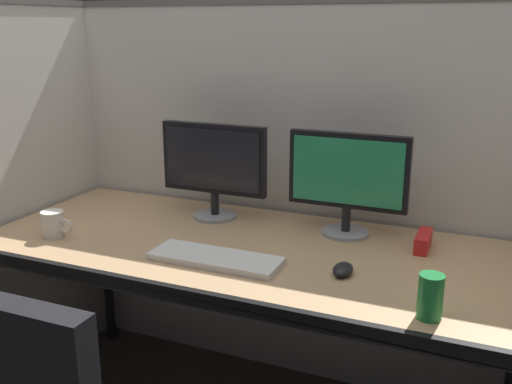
{
  "coord_description": "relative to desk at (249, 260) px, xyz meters",
  "views": [
    {
      "loc": [
        0.75,
        -1.42,
        1.48
      ],
      "look_at": [
        0.0,
        0.35,
        0.92
      ],
      "focal_mm": 40.74,
      "sensor_mm": 36.0,
      "label": 1
    }
  ],
  "objects": [
    {
      "name": "cubicle_partition_left",
      "position": [
        -0.99,
        -0.09,
        0.1
      ],
      "size": [
        0.06,
        1.41,
        1.57
      ],
      "color": "beige",
      "rests_on": "ground"
    },
    {
      "name": "cubicle_partition_rear",
      "position": [
        0.0,
        0.46,
        0.1
      ],
      "size": [
        2.21,
        0.06,
        1.57
      ],
      "color": "beige",
      "rests_on": "ground"
    },
    {
      "name": "monitor_right",
      "position": [
        0.27,
        0.25,
        0.27
      ],
      "size": [
        0.43,
        0.17,
        0.37
      ],
      "color": "gray",
      "rests_on": "desk"
    },
    {
      "name": "soda_can",
      "position": [
        0.63,
        -0.28,
        0.11
      ],
      "size": [
        0.07,
        0.07,
        0.12
      ],
      "primitive_type": "cylinder",
      "color": "#197233",
      "rests_on": "desk"
    },
    {
      "name": "monitor_left",
      "position": [
        -0.25,
        0.24,
        0.27
      ],
      "size": [
        0.43,
        0.17,
        0.37
      ],
      "color": "gray",
      "rests_on": "desk"
    },
    {
      "name": "desk",
      "position": [
        0.0,
        0.0,
        0.0
      ],
      "size": [
        1.9,
        0.8,
        0.74
      ],
      "color": "tan",
      "rests_on": "ground"
    },
    {
      "name": "coffee_mug",
      "position": [
        -0.69,
        -0.18,
        0.1
      ],
      "size": [
        0.13,
        0.08,
        0.09
      ],
      "color": "silver",
      "rests_on": "desk"
    },
    {
      "name": "red_stapler",
      "position": [
        0.55,
        0.22,
        0.08
      ],
      "size": [
        0.04,
        0.15,
        0.06
      ],
      "primitive_type": "cube",
      "color": "red",
      "rests_on": "desk"
    },
    {
      "name": "keyboard_main",
      "position": [
        -0.05,
        -0.16,
        0.06
      ],
      "size": [
        0.43,
        0.15,
        0.02
      ],
      "primitive_type": "cube",
      "color": "silver",
      "rests_on": "desk"
    },
    {
      "name": "computer_mouse",
      "position": [
        0.36,
        -0.1,
        0.07
      ],
      "size": [
        0.06,
        0.1,
        0.04
      ],
      "color": "black",
      "rests_on": "desk"
    }
  ]
}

